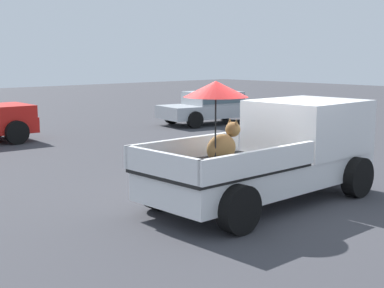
# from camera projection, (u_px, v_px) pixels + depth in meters

# --- Properties ---
(ground_plane) EXTENTS (80.00, 80.00, 0.00)m
(ground_plane) POSITION_uv_depth(u_px,v_px,m) (262.00, 203.00, 10.86)
(ground_plane) COLOR #38383D
(pickup_truck_main) EXTENTS (5.06, 2.27, 2.37)m
(pickup_truck_main) POSITION_uv_depth(u_px,v_px,m) (278.00, 150.00, 11.01)
(pickup_truck_main) COLOR black
(pickup_truck_main) RESTS_ON ground
(parked_sedan_near) EXTENTS (4.54, 2.52, 1.33)m
(parked_sedan_near) POSITION_uv_depth(u_px,v_px,m) (212.00, 106.00, 23.22)
(parked_sedan_near) COLOR black
(parked_sedan_near) RESTS_ON ground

